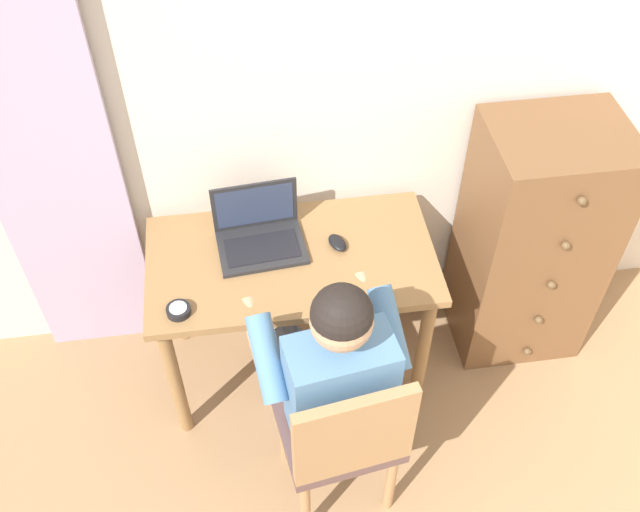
# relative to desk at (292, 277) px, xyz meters

# --- Properties ---
(wall_back) EXTENTS (4.80, 0.05, 2.50)m
(wall_back) POSITION_rel_desk_xyz_m (0.27, 0.38, 0.62)
(wall_back) COLOR beige
(wall_back) RESTS_ON ground_plane
(curtain_panel) EXTENTS (0.51, 0.03, 2.19)m
(curtain_panel) POSITION_rel_desk_xyz_m (-0.87, 0.31, 0.46)
(curtain_panel) COLOR #B29EBC
(curtain_panel) RESTS_ON ground_plane
(desk) EXTENTS (1.14, 0.61, 0.75)m
(desk) POSITION_rel_desk_xyz_m (0.00, 0.00, 0.00)
(desk) COLOR olive
(desk) RESTS_ON ground_plane
(dresser) EXTENTS (0.55, 0.49, 1.17)m
(dresser) POSITION_rel_desk_xyz_m (1.05, 0.09, -0.04)
(dresser) COLOR brown
(dresser) RESTS_ON ground_plane
(chair) EXTENTS (0.47, 0.46, 0.89)m
(chair) POSITION_rel_desk_xyz_m (0.10, -0.66, -0.13)
(chair) COLOR brown
(chair) RESTS_ON ground_plane
(person_seated) EXTENTS (0.58, 0.62, 1.21)m
(person_seated) POSITION_rel_desk_xyz_m (0.08, -0.48, 0.05)
(person_seated) COLOR #6B84AD
(person_seated) RESTS_ON ground_plane
(laptop) EXTENTS (0.36, 0.28, 0.24)m
(laptop) POSITION_rel_desk_xyz_m (-0.11, 0.10, 0.17)
(laptop) COLOR #232326
(laptop) RESTS_ON desk
(computer_mouse) EXTENTS (0.09, 0.11, 0.03)m
(computer_mouse) POSITION_rel_desk_xyz_m (0.19, 0.04, 0.13)
(computer_mouse) COLOR black
(computer_mouse) RESTS_ON desk
(desk_clock) EXTENTS (0.09, 0.09, 0.03)m
(desk_clock) POSITION_rel_desk_xyz_m (-0.44, -0.22, 0.13)
(desk_clock) COLOR black
(desk_clock) RESTS_ON desk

